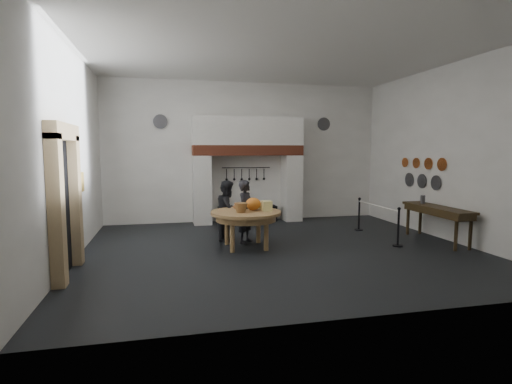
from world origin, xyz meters
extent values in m
cube|color=black|center=(0.00, 0.00, 0.00)|extent=(9.00, 8.00, 0.02)
cube|color=silver|center=(0.00, 0.00, 4.50)|extent=(9.00, 8.00, 0.02)
cube|color=white|center=(0.00, 4.00, 2.25)|extent=(9.00, 0.02, 4.50)
cube|color=white|center=(0.00, -4.00, 2.25)|extent=(9.00, 0.02, 4.50)
cube|color=white|center=(-4.50, 0.00, 2.25)|extent=(0.02, 8.00, 4.50)
cube|color=white|center=(4.50, 0.00, 2.25)|extent=(0.02, 8.00, 4.50)
cube|color=silver|center=(-1.48, 3.65, 1.07)|extent=(0.55, 0.70, 2.15)
cube|color=silver|center=(1.48, 3.65, 1.07)|extent=(0.55, 0.70, 2.15)
cube|color=#9E442B|center=(0.00, 3.65, 2.31)|extent=(3.50, 0.72, 0.32)
cube|color=silver|center=(0.00, 3.65, 2.92)|extent=(3.50, 0.70, 0.90)
cube|color=black|center=(0.00, 3.72, 0.25)|extent=(1.90, 0.45, 0.50)
cylinder|color=black|center=(0.00, 3.92, 1.75)|extent=(1.60, 0.02, 0.02)
cube|color=black|center=(-4.47, -1.00, 1.25)|extent=(0.04, 1.10, 2.50)
cube|color=tan|center=(-4.38, -1.70, 1.30)|extent=(0.22, 0.30, 2.60)
cube|color=tan|center=(-4.38, -0.30, 1.30)|extent=(0.22, 0.30, 2.60)
cube|color=tan|center=(-4.38, -1.00, 2.65)|extent=(0.22, 1.70, 0.30)
cube|color=gold|center=(-4.45, 0.80, 1.60)|extent=(0.05, 0.34, 0.44)
cylinder|color=#A6864E|center=(-0.74, 0.31, 0.84)|extent=(1.70, 1.70, 0.07)
ellipsoid|color=orange|center=(-0.54, 0.41, 1.03)|extent=(0.36, 0.36, 0.31)
cube|color=#FFF498|center=(-0.24, 0.26, 0.99)|extent=(0.22, 0.22, 0.24)
cube|color=#FFE698|center=(-0.26, 0.56, 0.97)|extent=(0.18, 0.18, 0.20)
cone|color=brown|center=(-0.89, 0.16, 0.98)|extent=(0.32, 0.32, 0.22)
ellipsoid|color=#AD643D|center=(-0.84, 0.66, 0.94)|extent=(0.31, 0.18, 0.13)
imported|color=black|center=(-0.64, 0.80, 0.79)|extent=(0.65, 0.69, 1.58)
imported|color=black|center=(-1.04, 1.20, 0.77)|extent=(0.81, 0.91, 1.55)
cube|color=#362813|center=(4.10, -0.17, 0.87)|extent=(0.55, 2.20, 0.06)
cylinder|color=#4F4E53|center=(4.10, 0.43, 1.01)|extent=(0.12, 0.12, 0.22)
cylinder|color=#C6662D|center=(4.46, 0.20, 1.95)|extent=(0.03, 0.34, 0.34)
cylinder|color=#C6662D|center=(4.46, 0.75, 1.95)|extent=(0.03, 0.32, 0.32)
cylinder|color=#C6662D|center=(4.46, 1.30, 1.95)|extent=(0.03, 0.30, 0.30)
cylinder|color=#C6662D|center=(4.46, 1.85, 1.95)|extent=(0.03, 0.28, 0.28)
cylinder|color=#4C4C51|center=(4.46, 0.40, 1.45)|extent=(0.03, 0.40, 0.40)
cylinder|color=#4C4C51|center=(4.46, 1.00, 1.45)|extent=(0.03, 0.40, 0.40)
cylinder|color=#4C4C51|center=(4.46, 1.60, 1.45)|extent=(0.03, 0.40, 0.40)
cylinder|color=#4C4C51|center=(-2.70, 3.96, 3.20)|extent=(0.44, 0.03, 0.44)
cylinder|color=#4C4C51|center=(2.70, 3.96, 3.20)|extent=(0.44, 0.03, 0.44)
cylinder|color=black|center=(2.87, -0.41, 0.45)|extent=(0.05, 0.05, 0.90)
cylinder|color=black|center=(2.87, 1.59, 0.45)|extent=(0.05, 0.05, 0.90)
cylinder|color=white|center=(2.87, 0.59, 0.85)|extent=(0.04, 2.00, 0.04)
camera|label=1|loc=(-2.59, -8.88, 2.32)|focal=28.00mm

